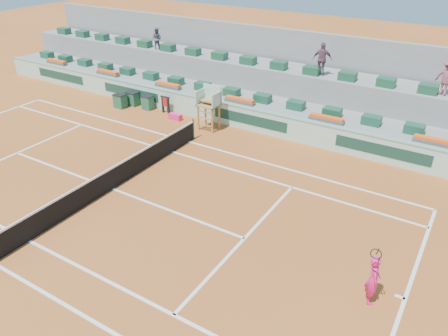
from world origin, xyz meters
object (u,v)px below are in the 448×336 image
(drink_cooler_a, at_px, (148,102))
(umpire_chair, at_px, (209,102))
(tennis_player, at_px, (373,279))
(player_bag, at_px, (175,117))

(drink_cooler_a, bearing_deg, umpire_chair, -5.53)
(umpire_chair, height_order, tennis_player, umpire_chair)
(player_bag, bearing_deg, drink_cooler_a, 169.47)
(umpire_chair, bearing_deg, player_bag, 179.64)
(umpire_chair, bearing_deg, drink_cooler_a, 174.47)
(umpire_chair, relative_size, tennis_player, 1.05)
(player_bag, relative_size, drink_cooler_a, 0.92)
(player_bag, relative_size, tennis_player, 0.34)
(player_bag, distance_m, umpire_chair, 2.75)
(player_bag, distance_m, tennis_player, 15.65)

